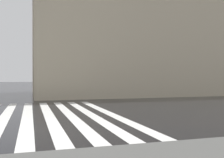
% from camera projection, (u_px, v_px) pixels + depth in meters
% --- Properties ---
extents(ground_plane, '(220.00, 220.00, 0.00)m').
position_uv_depth(ground_plane, '(43.00, 132.00, 9.02)').
color(ground_plane, black).
extents(zebra_crossing, '(13.00, 6.50, 0.01)m').
position_uv_depth(zebra_crossing, '(49.00, 115.00, 12.98)').
color(zebra_crossing, silver).
rests_on(zebra_crossing, ground_plane).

